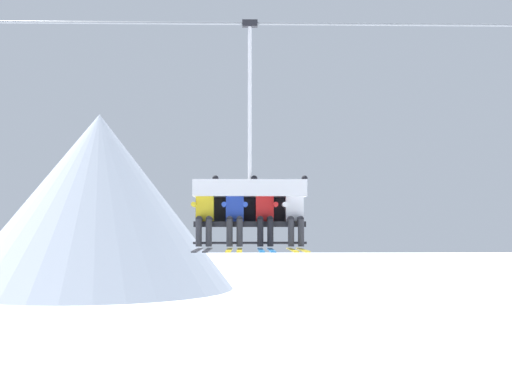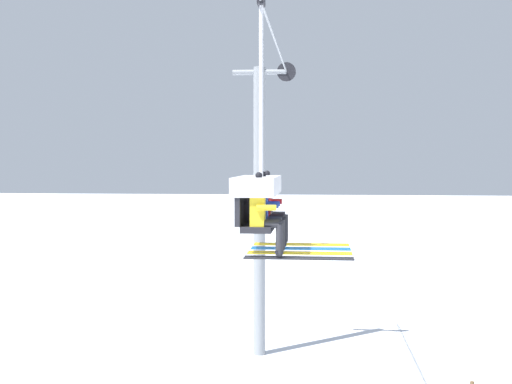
{
  "view_description": "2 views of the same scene",
  "coord_description": "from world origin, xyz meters",
  "px_view_note": "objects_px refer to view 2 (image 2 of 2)",
  "views": [
    {
      "loc": [
        0.3,
        -12.4,
        4.78
      ],
      "look_at": [
        0.54,
        -0.7,
        5.39
      ],
      "focal_mm": 45.0,
      "sensor_mm": 36.0,
      "label": 1
    },
    {
      "loc": [
        -10.26,
        -1.75,
        5.86
      ],
      "look_at": [
        0.12,
        -0.74,
        5.35
      ],
      "focal_mm": 45.0,
      "sensor_mm": 36.0,
      "label": 2
    }
  ],
  "objects_px": {
    "lift_tower_far": "(260,204)",
    "chairlift_chair": "(257,191)",
    "skier_yellow": "(265,214)",
    "skier_red": "(271,209)",
    "skier_white": "(273,207)",
    "skier_blue": "(269,213)"
  },
  "relations": [
    {
      "from": "lift_tower_far",
      "to": "skier_blue",
      "type": "bearing_deg",
      "value": -173.87
    },
    {
      "from": "skier_blue",
      "to": "skier_red",
      "type": "height_order",
      "value": "skier_red"
    },
    {
      "from": "skier_red",
      "to": "lift_tower_far",
      "type": "bearing_deg",
      "value": 6.48
    },
    {
      "from": "skier_red",
      "to": "skier_white",
      "type": "height_order",
      "value": "same"
    },
    {
      "from": "skier_yellow",
      "to": "skier_red",
      "type": "height_order",
      "value": "same"
    },
    {
      "from": "skier_blue",
      "to": "skier_red",
      "type": "xyz_separation_m",
      "value": [
        0.54,
        0.01,
        0.02
      ]
    },
    {
      "from": "lift_tower_far",
      "to": "skier_yellow",
      "type": "relative_size",
      "value": 5.16
    },
    {
      "from": "skier_blue",
      "to": "chairlift_chair",
      "type": "bearing_deg",
      "value": 39.21
    },
    {
      "from": "skier_yellow",
      "to": "skier_blue",
      "type": "relative_size",
      "value": 1.0
    },
    {
      "from": "lift_tower_far",
      "to": "skier_red",
      "type": "relative_size",
      "value": 5.16
    },
    {
      "from": "lift_tower_far",
      "to": "skier_yellow",
      "type": "distance_m",
      "value": 9.27
    },
    {
      "from": "chairlift_chair",
      "to": "skier_red",
      "type": "bearing_deg",
      "value": -38.67
    },
    {
      "from": "skier_blue",
      "to": "skier_red",
      "type": "bearing_deg",
      "value": 0.73
    },
    {
      "from": "chairlift_chair",
      "to": "skier_yellow",
      "type": "distance_m",
      "value": 0.89
    },
    {
      "from": "lift_tower_far",
      "to": "skier_white",
      "type": "relative_size",
      "value": 5.16
    },
    {
      "from": "skier_yellow",
      "to": "skier_white",
      "type": "relative_size",
      "value": 1.0
    },
    {
      "from": "skier_yellow",
      "to": "skier_red",
      "type": "distance_m",
      "value": 1.07
    },
    {
      "from": "chairlift_chair",
      "to": "skier_red",
      "type": "xyz_separation_m",
      "value": [
        0.27,
        -0.21,
        -0.32
      ]
    },
    {
      "from": "chairlift_chair",
      "to": "skier_white",
      "type": "xyz_separation_m",
      "value": [
        0.81,
        -0.21,
        -0.32
      ]
    },
    {
      "from": "lift_tower_far",
      "to": "chairlift_chair",
      "type": "height_order",
      "value": "lift_tower_far"
    },
    {
      "from": "skier_red",
      "to": "skier_white",
      "type": "bearing_deg",
      "value": 0.0
    },
    {
      "from": "chairlift_chair",
      "to": "skier_red",
      "type": "height_order",
      "value": "chairlift_chair"
    }
  ]
}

